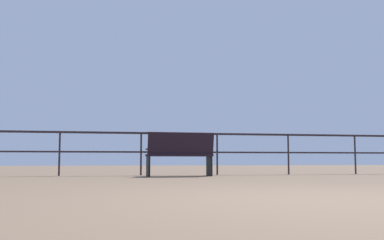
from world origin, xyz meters
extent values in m
plane|color=brown|center=(0.00, 0.00, 0.00)|extent=(60.00, 60.00, 0.00)
cube|color=black|center=(0.00, 7.15, 1.03)|extent=(24.91, 0.05, 0.05)
cube|color=black|center=(0.00, 7.15, 0.57)|extent=(24.91, 0.04, 0.04)
cylinder|color=black|center=(-2.87, 7.15, 0.51)|extent=(0.04, 0.04, 1.03)
cylinder|color=black|center=(-0.96, 7.15, 0.51)|extent=(0.04, 0.04, 1.03)
cylinder|color=black|center=(0.96, 7.15, 0.51)|extent=(0.04, 0.04, 1.03)
cylinder|color=black|center=(2.87, 7.15, 0.51)|extent=(0.04, 0.04, 1.03)
cylinder|color=black|center=(4.79, 7.15, 0.51)|extent=(0.04, 0.04, 1.03)
cube|color=black|center=(-0.15, 6.35, 0.48)|extent=(1.53, 0.50, 0.05)
cube|color=black|center=(-0.14, 6.14, 0.74)|extent=(1.51, 0.19, 0.52)
cube|color=black|center=(0.57, 6.37, 0.24)|extent=(0.05, 0.41, 0.48)
cube|color=black|center=(0.56, 6.55, 0.62)|extent=(0.05, 0.32, 0.04)
cube|color=black|center=(-0.86, 6.32, 0.24)|extent=(0.05, 0.41, 0.48)
cube|color=black|center=(-0.87, 6.50, 0.62)|extent=(0.05, 0.32, 0.04)
camera|label=1|loc=(-1.88, -3.78, 0.35)|focal=41.74mm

